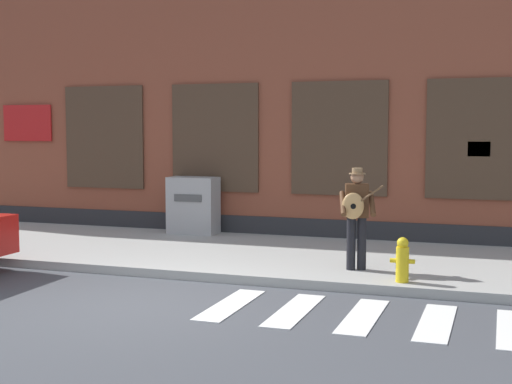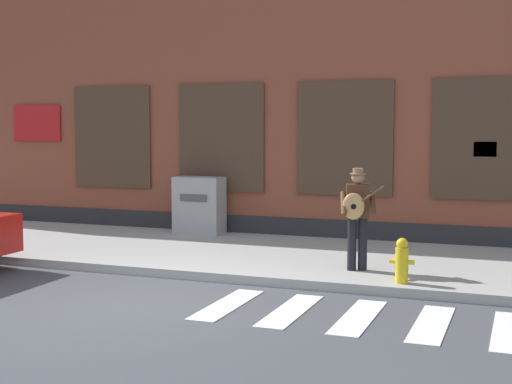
# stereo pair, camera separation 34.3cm
# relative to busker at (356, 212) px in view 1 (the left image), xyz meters

# --- Properties ---
(ground_plane) EXTENTS (160.00, 160.00, 0.00)m
(ground_plane) POSITION_rel_busker_xyz_m (-2.49, -2.64, -1.13)
(ground_plane) COLOR #424449
(sidewalk) EXTENTS (28.00, 4.43, 0.15)m
(sidewalk) POSITION_rel_busker_xyz_m (-2.49, 1.16, -1.06)
(sidewalk) COLOR #9E9E99
(sidewalk) RESTS_ON ground
(building_backdrop) EXTENTS (28.00, 4.06, 9.18)m
(building_backdrop) POSITION_rel_busker_xyz_m (-2.49, 5.37, 3.45)
(building_backdrop) COLOR brown
(building_backdrop) RESTS_ON ground
(crosswalk) EXTENTS (5.20, 1.90, 0.01)m
(crosswalk) POSITION_rel_busker_xyz_m (1.05, -2.35, -1.13)
(crosswalk) COLOR silver
(crosswalk) RESTS_ON ground
(busker) EXTENTS (0.78, 0.65, 1.71)m
(busker) POSITION_rel_busker_xyz_m (0.00, 0.00, 0.00)
(busker) COLOR black
(busker) RESTS_ON sidewalk
(utility_box) EXTENTS (1.10, 0.60, 1.28)m
(utility_box) POSITION_rel_busker_xyz_m (-4.29, 2.93, -0.34)
(utility_box) COLOR #9E9E9E
(utility_box) RESTS_ON sidewalk
(fire_hydrant) EXTENTS (0.38, 0.20, 0.70)m
(fire_hydrant) POSITION_rel_busker_xyz_m (0.87, -0.70, -0.63)
(fire_hydrant) COLOR gold
(fire_hydrant) RESTS_ON sidewalk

